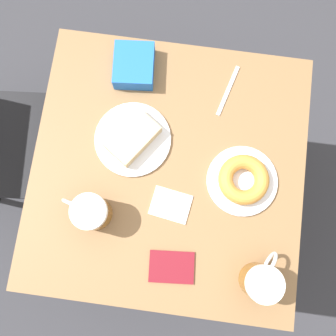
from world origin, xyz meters
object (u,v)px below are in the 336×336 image
beer_mug_left (261,281)px  plate_with_donut (243,180)px  passport_near_edge (172,267)px  beer_mug_center (91,212)px  blue_pouch (134,66)px  napkin_folded (171,205)px  plate_with_cake (132,138)px  fork (228,91)px

beer_mug_left → plate_with_donut: bearing=14.0°
plate_with_donut → passport_near_edge: bearing=147.6°
beer_mug_center → blue_pouch: beer_mug_center is taller
beer_mug_center → blue_pouch: bearing=-5.9°
beer_mug_center → napkin_folded: 0.23m
passport_near_edge → blue_pouch: size_ratio=0.91×
plate_with_cake → fork: plate_with_cake is taller
plate_with_cake → fork: 0.33m
beer_mug_left → napkin_folded: beer_mug_left is taller
passport_near_edge → blue_pouch: (0.57, 0.19, 0.02)m
plate_with_cake → passport_near_edge: plate_with_cake is taller
plate_with_cake → beer_mug_left: (-0.35, -0.40, 0.04)m
beer_mug_left → blue_pouch: 0.71m
plate_with_cake → beer_mug_center: 0.25m
plate_with_cake → passport_near_edge: bearing=-155.0°
napkin_folded → passport_near_edge: 0.17m
beer_mug_center → beer_mug_left: bearing=-104.1°
napkin_folded → plate_with_cake: bearing=37.8°
plate_with_cake → napkin_folded: bearing=-142.2°
passport_near_edge → napkin_folded: bearing=8.5°
plate_with_cake → fork: (0.19, -0.26, -0.02)m
plate_with_donut → passport_near_edge: (-0.27, 0.17, -0.02)m
plate_with_cake → blue_pouch: blue_pouch is taller
plate_with_cake → passport_near_edge: size_ratio=1.71×
blue_pouch → beer_mug_left: bearing=-143.1°
napkin_folded → plate_with_donut: bearing=-63.7°
plate_with_cake → blue_pouch: 0.22m
plate_with_donut → napkin_folded: plate_with_donut is taller
plate_with_donut → fork: 0.28m
beer_mug_center → blue_pouch: 0.46m
plate_with_cake → napkin_folded: plate_with_cake is taller
plate_with_donut → beer_mug_left: (-0.27, -0.07, 0.04)m
beer_mug_center → blue_pouch: (0.45, -0.05, -0.03)m
napkin_folded → passport_near_edge: size_ratio=0.93×
beer_mug_left → napkin_folded: size_ratio=1.09×
napkin_folded → fork: 0.39m
plate_with_donut → blue_pouch: blue_pouch is taller
fork → napkin_folded: bearing=161.1°
plate_with_donut → blue_pouch: 0.47m
fork → passport_near_edge: passport_near_edge is taller
napkin_folded → fork: same height
plate_with_cake → beer_mug_center: bearing=162.0°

